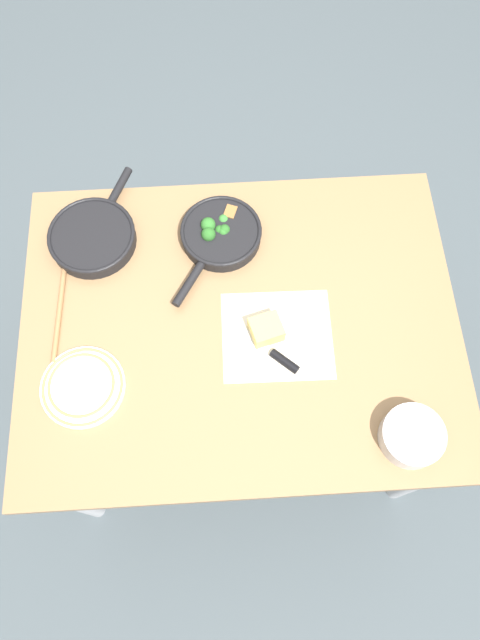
{
  "coord_description": "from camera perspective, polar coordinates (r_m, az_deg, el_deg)",
  "views": [
    {
      "loc": [
        -0.04,
        -0.59,
        2.18
      ],
      "look_at": [
        0.0,
        0.0,
        0.76
      ],
      "focal_mm": 32.0,
      "sensor_mm": 36.0,
      "label": 1
    }
  ],
  "objects": [
    {
      "name": "dining_table_red",
      "position": [
        1.63,
        0.0,
        -1.34
      ],
      "size": [
        1.2,
        0.92,
        0.74
      ],
      "color": "olive",
      "rests_on": "ground_plane"
    },
    {
      "name": "ground_plane",
      "position": [
        2.26,
        0.0,
        -7.41
      ],
      "size": [
        14.0,
        14.0,
        0.0
      ],
      "primitive_type": "plane",
      "color": "#424C51"
    },
    {
      "name": "parchment_sheet",
      "position": [
        1.55,
        3.73,
        -1.55
      ],
      "size": [
        0.3,
        0.27,
        0.0
      ],
      "color": "silver",
      "rests_on": "dining_table_red"
    },
    {
      "name": "prep_bowl_steel",
      "position": [
        1.5,
        16.8,
        -11.05
      ],
      "size": [
        0.16,
        0.16,
        0.06
      ],
      "color": "#B7B7BC",
      "rests_on": "dining_table_red"
    },
    {
      "name": "grater_knife",
      "position": [
        1.52,
        3.26,
        -3.3
      ],
      "size": [
        0.19,
        0.17,
        0.02
      ],
      "rotation": [
        0.0,
        0.0,
        2.42
      ],
      "color": "silver",
      "rests_on": "dining_table_red"
    },
    {
      "name": "dinner_plate_stack",
      "position": [
        1.54,
        -15.49,
        -6.4
      ],
      "size": [
        0.22,
        0.22,
        0.03
      ],
      "color": "white",
      "rests_on": "dining_table_red"
    },
    {
      "name": "skillet_eggs",
      "position": [
        1.7,
        -14.49,
        8.06
      ],
      "size": [
        0.25,
        0.36,
        0.05
      ],
      "rotation": [
        0.0,
        0.0,
        1.15
      ],
      "color": "black",
      "rests_on": "dining_table_red"
    },
    {
      "name": "skillet_broccoli",
      "position": [
        1.65,
        -2.05,
        8.57
      ],
      "size": [
        0.26,
        0.34,
        0.07
      ],
      "rotation": [
        0.0,
        0.0,
        4.16
      ],
      "color": "black",
      "rests_on": "dining_table_red"
    },
    {
      "name": "cheese_block",
      "position": [
        1.52,
        2.64,
        -0.96
      ],
      "size": [
        0.1,
        0.09,
        0.05
      ],
      "color": "#E0C15B",
      "rests_on": "dining_table_red"
    },
    {
      "name": "wooden_spoon",
      "position": [
        1.68,
        -17.27,
        3.94
      ],
      "size": [
        0.05,
        0.4,
        0.02
      ],
      "rotation": [
        0.0,
        0.0,
        1.53
      ],
      "color": "#996B42",
      "rests_on": "dining_table_red"
    }
  ]
}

